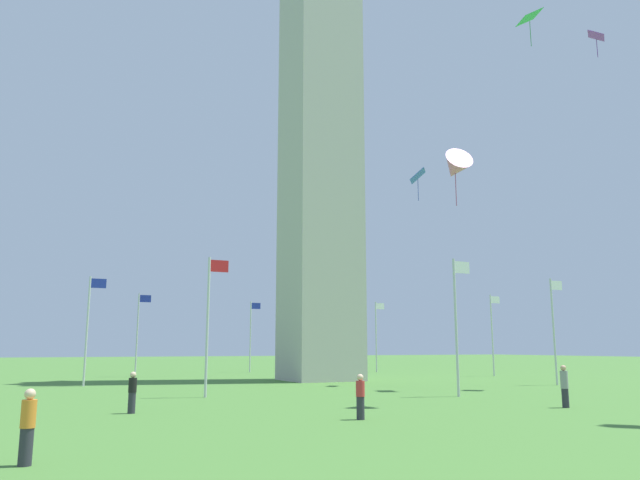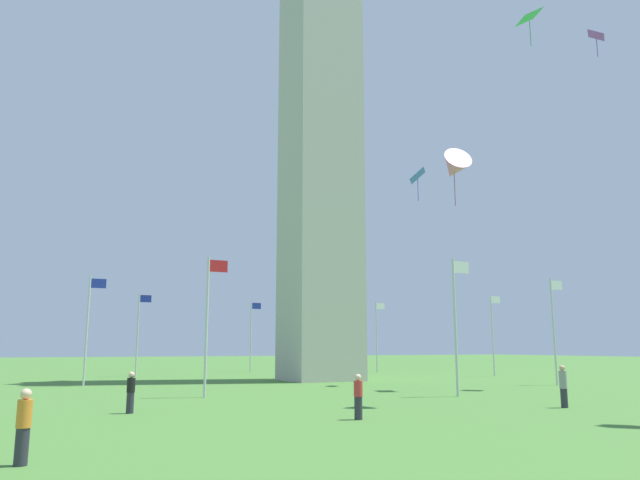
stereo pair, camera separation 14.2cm
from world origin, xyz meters
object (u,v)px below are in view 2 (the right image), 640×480
flagpole_n (493,331)px  flagpole_nw (554,326)px  flagpole_ne (377,333)px  kite_purple_diamond (596,36)px  flagpole_se (138,330)px  flagpole_sw (208,319)px  person_red_shirt (358,397)px  kite_blue_diamond (418,176)px  flagpole_e (251,333)px  obelisk_monument (320,82)px  person_orange_shirt (23,427)px  kite_green_diamond (529,18)px  person_gray_shirt (563,386)px  flagpole_s (88,325)px  flagpole_w (456,319)px  kite_pink_delta (454,167)px  person_black_shirt (131,393)px

flagpole_n → flagpole_nw: size_ratio=1.00×
flagpole_ne → kite_purple_diamond: 34.92m
flagpole_se → flagpole_sw: size_ratio=1.00×
person_red_shirt → kite_blue_diamond: (13.56, 15.77, 13.97)m
flagpole_n → flagpole_e: 24.41m
flagpole_se → obelisk_monument: bearing=-45.2°
person_orange_shirt → kite_green_diamond: kite_green_diamond is taller
flagpole_n → person_gray_shirt: bearing=-125.1°
flagpole_s → kite_blue_diamond: size_ratio=3.17×
kite_purple_diamond → person_red_shirt: bearing=-161.8°
flagpole_ne → person_red_shirt: 42.50m
flagpole_s → flagpole_e: bearing=45.0°
flagpole_se → kite_green_diamond: 40.36m
flagpole_ne → flagpole_e: bearing=157.5°
flagpole_sw → kite_green_diamond: bearing=-7.2°
person_red_shirt → flagpole_ne: bearing=-1.6°
flagpole_se → person_gray_shirt: size_ratio=4.09×
flagpole_ne → flagpole_w: 31.89m
kite_blue_diamond → flagpole_n: bearing=31.9°
flagpole_ne → kite_pink_delta: 37.19m
person_red_shirt → flagpole_nw: bearing=-32.0°
person_black_shirt → flagpole_w: bearing=-22.4°
person_red_shirt → flagpole_sw: bearing=41.5°
flagpole_se → kite_purple_diamond: bearing=-48.0°
flagpole_sw → flagpole_w: 13.21m
person_gray_shirt → person_orange_shirt: size_ratio=1.09×
flagpole_nw → kite_blue_diamond: kite_blue_diamond is taller
obelisk_monument → kite_blue_diamond: 13.60m
flagpole_sw → flagpole_ne: bearing=45.0°
flagpole_se → flagpole_nw: same height
flagpole_w → kite_purple_diamond: (13.61, 0.83, 19.94)m
obelisk_monument → person_black_shirt: obelisk_monument is taller
flagpole_e → kite_blue_diamond: kite_blue_diamond is taller
flagpole_e → flagpole_se: same height
flagpole_e → flagpole_s: 24.41m
flagpole_n → person_orange_shirt: (-37.69, -28.52, -3.22)m
flagpole_ne → person_black_shirt: flagpole_ne is taller
flagpole_sw → flagpole_nw: same height
flagpole_ne → flagpole_e: same height
flagpole_s → flagpole_w: (17.26, -17.26, 0.00)m
flagpole_ne → person_gray_shirt: size_ratio=4.09×
person_red_shirt → person_black_shirt: size_ratio=1.00×
flagpole_n → flagpole_sw: bearing=-157.5°
obelisk_monument → flagpole_s: 26.93m
obelisk_monument → kite_purple_diamond: bearing=-50.2°
flagpole_w → kite_blue_diamond: bearing=66.4°
kite_pink_delta → person_gray_shirt: bearing=-42.9°
flagpole_s → flagpole_se: bearing=67.5°
person_black_shirt → obelisk_monument: bearing=21.2°
obelisk_monument → flagpole_w: size_ratio=6.78×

